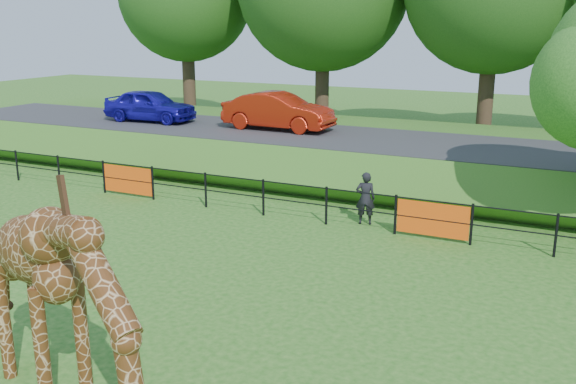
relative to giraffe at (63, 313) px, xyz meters
name	(u,v)px	position (x,y,z in m)	size (l,w,h in m)	color
ground	(152,351)	(-0.14, 2.03, -1.63)	(90.00, 90.00, 0.00)	#215B16
giraffe	(63,313)	(0.00, 0.00, 0.00)	(4.56, 0.84, 3.26)	#532C11
perimeter_fence	(326,206)	(-0.14, 10.03, -1.08)	(28.07, 0.10, 1.10)	black
embankment	(401,154)	(-0.14, 17.53, -0.98)	(40.00, 9.00, 1.30)	#215B16
road	(390,142)	(-0.14, 16.03, -0.27)	(40.00, 5.00, 0.12)	#323235
car_blue	(150,105)	(-10.72, 16.03, 0.47)	(1.60, 3.98, 1.36)	#1F16B8
car_red	(278,111)	(-4.84, 16.47, 0.52)	(1.54, 4.41, 1.45)	#B0200C
visitor	(365,198)	(0.83, 10.55, -0.88)	(0.55, 0.36, 1.51)	black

